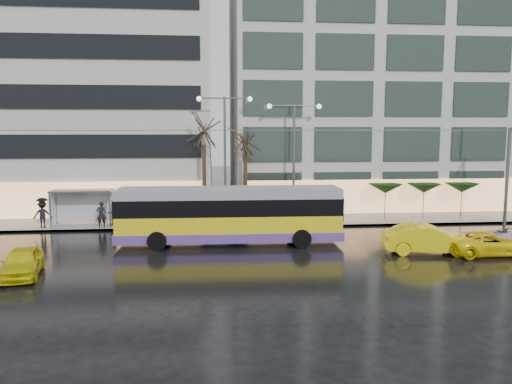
{
  "coord_description": "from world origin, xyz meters",
  "views": [
    {
      "loc": [
        0.84,
        -25.0,
        6.82
      ],
      "look_at": [
        3.68,
        5.0,
        3.06
      ],
      "focal_mm": 35.0,
      "sensor_mm": 36.0,
      "label": 1
    }
  ],
  "objects": [
    {
      "name": "ground",
      "position": [
        0.0,
        0.0,
        0.0
      ],
      "size": [
        140.0,
        140.0,
        0.0
      ],
      "primitive_type": "plane",
      "color": "black",
      "rests_on": "ground"
    },
    {
      "name": "sidewalk",
      "position": [
        2.0,
        14.0,
        0.07
      ],
      "size": [
        80.0,
        10.0,
        0.15
      ],
      "primitive_type": "cube",
      "color": "gray",
      "rests_on": "ground"
    },
    {
      "name": "kerb",
      "position": [
        2.0,
        9.05,
        0.07
      ],
      "size": [
        80.0,
        0.1,
        0.15
      ],
      "primitive_type": "cube",
      "color": "slate",
      "rests_on": "ground"
    },
    {
      "name": "building_left",
      "position": [
        -16.0,
        19.0,
        11.15
      ],
      "size": [
        34.0,
        14.0,
        22.0
      ],
      "primitive_type": "cube",
      "color": "beige",
      "rests_on": "sidewalk"
    },
    {
      "name": "building_right",
      "position": [
        19.0,
        19.0,
        12.65
      ],
      "size": [
        32.0,
        14.0,
        25.0
      ],
      "primitive_type": "cube",
      "color": "beige",
      "rests_on": "sidewalk"
    },
    {
      "name": "trolleybus",
      "position": [
        2.04,
        4.41,
        1.66
      ],
      "size": [
        13.31,
        5.31,
        6.14
      ],
      "color": "yellow",
      "rests_on": "ground"
    },
    {
      "name": "catenary",
      "position": [
        1.0,
        7.94,
        4.25
      ],
      "size": [
        42.24,
        5.12,
        7.0
      ],
      "color": "#595B60",
      "rests_on": "ground"
    },
    {
      "name": "bus_shelter",
      "position": [
        -8.38,
        10.69,
        1.96
      ],
      "size": [
        4.2,
        1.6,
        2.51
      ],
      "color": "#595B60",
      "rests_on": "sidewalk"
    },
    {
      "name": "street_lamp_near",
      "position": [
        2.0,
        10.8,
        5.99
      ],
      "size": [
        3.96,
        0.36,
        9.03
      ],
      "color": "#595B60",
      "rests_on": "sidewalk"
    },
    {
      "name": "street_lamp_far",
      "position": [
        7.0,
        10.8,
        5.71
      ],
      "size": [
        3.96,
        0.36,
        8.53
      ],
      "color": "#595B60",
      "rests_on": "sidewalk"
    },
    {
      "name": "tree_a",
      "position": [
        0.5,
        11.0,
        7.09
      ],
      "size": [
        3.2,
        3.2,
        8.4
      ],
      "color": "black",
      "rests_on": "sidewalk"
    },
    {
      "name": "tree_b",
      "position": [
        3.5,
        11.2,
        6.4
      ],
      "size": [
        3.2,
        3.2,
        7.7
      ],
      "color": "black",
      "rests_on": "sidewalk"
    },
    {
      "name": "parasol_a",
      "position": [
        14.0,
        11.0,
        2.45
      ],
      "size": [
        2.5,
        2.5,
        2.65
      ],
      "color": "#595B60",
      "rests_on": "sidewalk"
    },
    {
      "name": "parasol_b",
      "position": [
        17.0,
        11.0,
        2.45
      ],
      "size": [
        2.5,
        2.5,
        2.65
      ],
      "color": "#595B60",
      "rests_on": "sidewalk"
    },
    {
      "name": "parasol_c",
      "position": [
        20.0,
        11.0,
        2.45
      ],
      "size": [
        2.5,
        2.5,
        2.65
      ],
      "color": "#595B60",
      "rests_on": "sidewalk"
    },
    {
      "name": "taxi_a",
      "position": [
        -7.92,
        -1.34,
        0.68
      ],
      "size": [
        2.3,
        4.24,
        1.37
      ],
      "primitive_type": "imported",
      "rotation": [
        0.0,
        0.0,
        0.18
      ],
      "color": "#D4C90B",
      "rests_on": "ground"
    },
    {
      "name": "taxi_b",
      "position": [
        12.86,
        1.07,
        0.81
      ],
      "size": [
        5.13,
        2.51,
        1.62
      ],
      "primitive_type": "imported",
      "rotation": [
        0.0,
        0.0,
        1.4
      ],
      "color": "yellow",
      "rests_on": "ground"
    },
    {
      "name": "taxi_c",
      "position": [
        16.04,
        0.41,
        0.64
      ],
      "size": [
        4.64,
        2.2,
        1.28
      ],
      "primitive_type": "imported",
      "rotation": [
        0.0,
        0.0,
        1.59
      ],
      "color": "yellow",
      "rests_on": "ground"
    },
    {
      "name": "pedestrian_a",
      "position": [
        -6.56,
        9.63,
        1.58
      ],
      "size": [
        1.23,
        1.24,
        2.19
      ],
      "color": "black",
      "rests_on": "sidewalk"
    },
    {
      "name": "pedestrian_b",
      "position": [
        -5.96,
        10.69,
        0.95
      ],
      "size": [
        0.98,
        0.93,
        1.6
      ],
      "color": "black",
      "rests_on": "sidewalk"
    },
    {
      "name": "pedestrian_c",
      "position": [
        -10.54,
        9.89,
        1.28
      ],
      "size": [
        1.31,
        0.96,
        2.11
      ],
      "color": "black",
      "rests_on": "sidewalk"
    }
  ]
}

